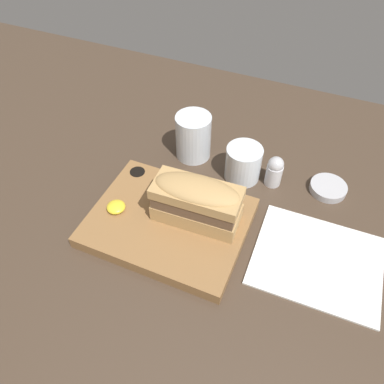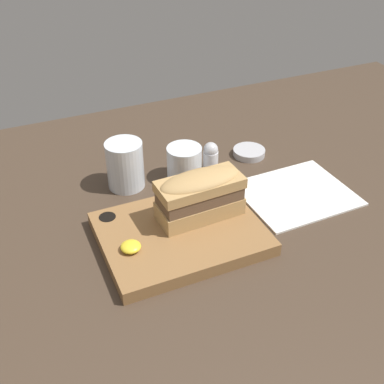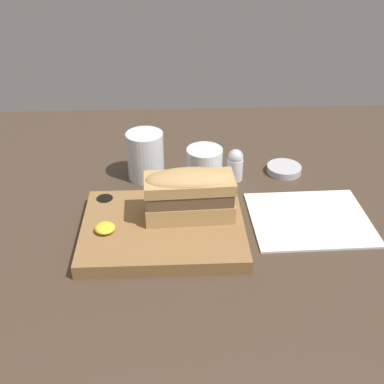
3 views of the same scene
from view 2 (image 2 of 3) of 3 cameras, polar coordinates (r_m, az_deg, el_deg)
name	(u,v)px [view 2 (image 2 of 3)]	position (r cm, az deg, el deg)	size (l,w,h in cm)	color
dining_table	(186,241)	(87.84, -0.71, -5.89)	(187.63, 114.05, 2.00)	#423326
serving_board	(179,232)	(86.41, -1.55, -4.77)	(28.11, 22.03, 2.52)	olive
sandwich	(200,193)	(85.35, 0.94, -0.17)	(15.65, 7.37, 9.04)	tan
mustard_dollop	(131,247)	(81.16, -7.27, -6.44)	(3.46, 3.46, 1.38)	yellow
water_glass	(125,168)	(99.03, -7.90, 2.88)	(7.59, 7.59, 10.01)	silver
wine_glass	(184,165)	(100.86, -0.91, 3.26)	(7.33, 7.33, 7.40)	silver
napkin	(296,194)	(99.89, 12.25, -0.19)	(21.86, 18.57, 0.40)	white
salt_shaker	(211,157)	(103.58, 2.22, 4.19)	(3.32, 3.32, 6.83)	silver
condiment_dish	(249,152)	(111.23, 6.77, 4.70)	(7.29, 7.29, 1.51)	#B2B2B7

